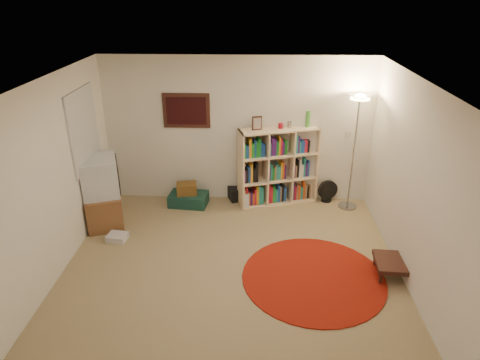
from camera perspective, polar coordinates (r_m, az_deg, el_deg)
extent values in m
cube|color=#967F58|center=(5.81, -1.24, -12.49)|extent=(4.50, 4.50, 0.02)
cube|color=white|center=(4.74, -1.52, 12.60)|extent=(4.50, 4.50, 0.02)
cube|color=white|center=(7.25, -0.29, 6.56)|extent=(4.50, 0.02, 2.50)
cube|color=white|center=(3.28, -3.87, -18.72)|extent=(4.50, 0.02, 2.50)
cube|color=white|center=(5.75, -24.48, -0.75)|extent=(0.02, 4.50, 2.50)
cube|color=white|center=(5.50, 22.83, -1.54)|extent=(0.02, 4.50, 2.50)
cube|color=#321711|center=(7.21, -7.16, 9.16)|extent=(0.78, 0.04, 0.58)
cube|color=#380B0D|center=(7.19, -7.18, 9.12)|extent=(0.66, 0.01, 0.46)
cube|color=white|center=(6.73, -20.15, 6.29)|extent=(0.03, 1.00, 1.20)
cube|color=beige|center=(7.40, 14.24, 5.77)|extent=(0.08, 0.01, 0.12)
cube|color=#FFD9AA|center=(7.61, 4.89, -2.70)|extent=(1.40, 0.76, 0.03)
cube|color=#FFD9AA|center=(7.11, 5.27, 6.75)|extent=(1.40, 0.76, 0.03)
cube|color=#FFD9AA|center=(7.15, 0.11, 1.35)|extent=(0.14, 0.38, 1.34)
cube|color=#FFD9AA|center=(7.58, 9.76, 2.34)|extent=(0.14, 0.38, 1.34)
cube|color=#FFD9AA|center=(7.50, 4.61, 2.39)|extent=(1.29, 0.42, 1.34)
cube|color=#FFD9AA|center=(7.27, 3.41, 1.69)|extent=(0.14, 0.36, 1.29)
cube|color=#FFD9AA|center=(7.41, 6.70, 2.03)|extent=(0.14, 0.36, 1.29)
cube|color=#FFD9AA|center=(7.43, 5.01, 0.27)|extent=(1.34, 0.73, 0.03)
cube|color=#FFD9AA|center=(7.25, 5.14, 3.49)|extent=(1.34, 0.73, 0.03)
cube|color=orange|center=(7.34, 0.45, -2.28)|extent=(0.08, 0.16, 0.29)
cube|color=#B81A30|center=(7.33, 0.77, -2.06)|extent=(0.08, 0.16, 0.34)
cube|color=#D34F1A|center=(7.37, 1.09, -2.40)|extent=(0.08, 0.16, 0.23)
cube|color=#441A69|center=(7.38, 1.40, -2.36)|extent=(0.08, 0.16, 0.23)
cube|color=#D34F1A|center=(7.39, 1.67, -2.39)|extent=(0.08, 0.16, 0.21)
cube|color=#B81A30|center=(7.39, 1.94, -2.12)|extent=(0.07, 0.16, 0.29)
cube|color=orange|center=(7.39, 2.22, -1.91)|extent=(0.08, 0.16, 0.33)
cube|color=teal|center=(7.40, 2.53, -1.84)|extent=(0.08, 0.16, 0.34)
cube|color=teal|center=(7.41, 2.85, -1.91)|extent=(0.08, 0.16, 0.31)
cube|color=#441A69|center=(7.17, 0.47, 0.55)|extent=(0.09, 0.16, 0.22)
cube|color=black|center=(7.17, 0.81, 0.66)|extent=(0.08, 0.16, 0.24)
cube|color=#1A479E|center=(7.17, 1.11, 0.85)|extent=(0.08, 0.16, 0.28)
cube|color=orange|center=(7.18, 1.42, 1.04)|extent=(0.08, 0.16, 0.32)
cube|color=black|center=(7.20, 1.75, 0.80)|extent=(0.09, 0.16, 0.25)
cube|color=black|center=(7.20, 2.11, 1.15)|extent=(0.09, 0.16, 0.33)
cube|color=#1A8325|center=(6.99, 0.48, 3.98)|extent=(0.09, 0.16, 0.27)
cube|color=#1A479E|center=(7.01, 0.87, 3.84)|extent=(0.09, 0.16, 0.22)
cube|color=orange|center=(7.00, 1.24, 4.31)|extent=(0.08, 0.16, 0.33)
cube|color=#1A8325|center=(7.03, 1.60, 4.04)|extent=(0.09, 0.16, 0.25)
cube|color=#1A479E|center=(7.03, 1.91, 4.26)|extent=(0.07, 0.15, 0.30)
cube|color=#1A8325|center=(7.05, 2.14, 4.17)|extent=(0.07, 0.15, 0.28)
cube|color=#1A8325|center=(7.05, 2.45, 4.39)|extent=(0.09, 0.16, 0.32)
cube|color=#1A479E|center=(7.07, 2.75, 4.19)|extent=(0.07, 0.15, 0.27)
cube|color=#1A479E|center=(7.09, 3.03, 4.06)|extent=(0.08, 0.16, 0.22)
cube|color=#B81A30|center=(7.45, 3.77, -1.74)|extent=(0.08, 0.16, 0.33)
cube|color=#B81A30|center=(7.47, 4.07, -1.80)|extent=(0.08, 0.16, 0.30)
cube|color=#1A8325|center=(7.48, 4.40, -1.74)|extent=(0.09, 0.16, 0.31)
cube|color=teal|center=(7.51, 4.71, -1.96)|extent=(0.08, 0.16, 0.23)
cube|color=#1A479E|center=(7.50, 5.04, -1.65)|extent=(0.09, 0.16, 0.31)
cube|color=#916D4F|center=(7.52, 5.31, -1.73)|extent=(0.07, 0.15, 0.27)
cube|color=black|center=(7.53, 5.55, -1.59)|extent=(0.08, 0.16, 0.31)
cube|color=#1A479E|center=(7.55, 5.83, -1.72)|extent=(0.09, 0.16, 0.26)
cube|color=#441A69|center=(7.28, 3.81, 0.96)|extent=(0.07, 0.15, 0.23)
cube|color=teal|center=(7.28, 4.06, 1.17)|extent=(0.08, 0.16, 0.28)
cube|color=#1A8325|center=(7.31, 4.32, 0.97)|extent=(0.08, 0.16, 0.22)
cube|color=#916D4F|center=(7.31, 4.58, 1.13)|extent=(0.07, 0.16, 0.25)
cube|color=teal|center=(7.31, 4.81, 1.25)|extent=(0.07, 0.15, 0.28)
cube|color=teal|center=(7.34, 5.09, 1.09)|extent=(0.09, 0.16, 0.23)
cube|color=orange|center=(7.34, 5.40, 1.39)|extent=(0.07, 0.15, 0.30)
cube|color=#D34F1A|center=(7.35, 5.64, 1.40)|extent=(0.08, 0.16, 0.30)
cube|color=#441A69|center=(7.37, 5.87, 1.23)|extent=(0.07, 0.15, 0.24)
cube|color=teal|center=(7.12, 3.89, 4.16)|extent=(0.07, 0.15, 0.23)
cube|color=#441A69|center=(7.12, 4.18, 4.51)|extent=(0.08, 0.16, 0.32)
cube|color=#441A69|center=(7.13, 4.53, 4.49)|extent=(0.09, 0.16, 0.30)
cube|color=#1A8325|center=(7.16, 4.87, 4.32)|extent=(0.08, 0.16, 0.25)
cube|color=orange|center=(7.16, 5.14, 4.62)|extent=(0.07, 0.15, 0.32)
cube|color=#B81A30|center=(7.17, 5.38, 4.51)|extent=(0.07, 0.16, 0.29)
cube|color=#441A69|center=(7.19, 5.64, 4.32)|extent=(0.08, 0.16, 0.23)
cube|color=#1A8325|center=(7.21, 5.96, 4.41)|extent=(0.09, 0.16, 0.25)
cube|color=#441A69|center=(7.59, 6.96, -1.35)|extent=(0.08, 0.16, 0.33)
cube|color=#B81A30|center=(7.62, 7.21, -1.57)|extent=(0.08, 0.16, 0.25)
cube|color=#916D4F|center=(7.62, 7.45, -1.42)|extent=(0.07, 0.15, 0.29)
cube|color=#D34F1A|center=(7.64, 7.71, -1.48)|extent=(0.09, 0.16, 0.26)
cube|color=teal|center=(7.67, 8.02, -1.55)|extent=(0.09, 0.16, 0.23)
cube|color=#D34F1A|center=(7.66, 8.33, -1.21)|extent=(0.08, 0.16, 0.32)
cube|color=#916D4F|center=(7.69, 8.60, -1.34)|extent=(0.08, 0.16, 0.27)
cube|color=black|center=(7.72, 8.86, -1.50)|extent=(0.08, 0.16, 0.21)
cube|color=#916D4F|center=(7.72, 9.12, -1.34)|extent=(0.07, 0.16, 0.25)
cube|color=#441A69|center=(7.43, 7.08, 1.28)|extent=(0.07, 0.16, 0.22)
cube|color=#916D4F|center=(7.44, 7.30, 1.31)|extent=(0.07, 0.15, 0.22)
cube|color=black|center=(7.44, 7.56, 1.64)|extent=(0.08, 0.16, 0.31)
cube|color=white|center=(7.45, 7.84, 1.75)|extent=(0.08, 0.16, 0.33)
cube|color=white|center=(7.48, 8.11, 1.39)|extent=(0.08, 0.16, 0.22)
cube|color=teal|center=(7.47, 8.42, 1.86)|extent=(0.07, 0.16, 0.34)
cube|color=#441A69|center=(7.51, 8.65, 1.54)|extent=(0.08, 0.16, 0.25)
cube|color=#1A479E|center=(7.51, 8.90, 1.70)|extent=(0.07, 0.16, 0.29)
cube|color=teal|center=(7.26, 7.35, 4.84)|extent=(0.09, 0.16, 0.33)
cube|color=#441A69|center=(7.28, 7.65, 4.77)|extent=(0.07, 0.15, 0.31)
cube|color=teal|center=(7.30, 7.84, 4.44)|extent=(0.07, 0.15, 0.21)
cube|color=#1A479E|center=(7.31, 8.07, 4.53)|extent=(0.07, 0.15, 0.23)
cube|color=#1A479E|center=(7.32, 8.29, 4.51)|extent=(0.07, 0.15, 0.22)
cube|color=#B81A30|center=(7.34, 8.60, 4.55)|extent=(0.09, 0.16, 0.23)
cube|color=black|center=(7.36, 8.92, 4.57)|extent=(0.08, 0.16, 0.22)
cube|color=#321711|center=(6.97, 2.26, 7.59)|extent=(0.16, 0.07, 0.23)
cube|color=gray|center=(6.96, 2.30, 7.55)|extent=(0.12, 0.05, 0.18)
cylinder|color=#AB0F20|center=(7.10, 5.43, 7.21)|extent=(0.10, 0.10, 0.09)
cylinder|color=#959397|center=(7.15, 6.60, 7.36)|extent=(0.08, 0.08, 0.11)
cylinder|color=#55B144|center=(7.21, 9.04, 8.04)|extent=(0.10, 0.10, 0.27)
cylinder|color=#55B144|center=(7.30, 9.53, 8.22)|extent=(0.10, 0.10, 0.27)
cylinder|color=#959397|center=(7.62, 14.11, -3.37)|extent=(0.35, 0.35, 0.03)
cylinder|color=#959397|center=(7.25, 14.86, 3.14)|extent=(0.03, 0.03, 1.83)
cone|color=#959397|center=(6.97, 15.70, 10.37)|extent=(0.42, 0.42, 0.15)
cylinder|color=#FFD88C|center=(6.97, 15.71, 10.41)|extent=(0.34, 0.34, 0.02)
cylinder|color=black|center=(7.74, 11.41, -2.64)|extent=(0.23, 0.23, 0.03)
cylinder|color=black|center=(7.70, 11.46, -2.06)|extent=(0.05, 0.05, 0.14)
cylinder|color=black|center=(7.63, 11.61, -1.30)|extent=(0.35, 0.18, 0.35)
cube|color=brown|center=(7.14, -17.63, -3.57)|extent=(0.76, 0.90, 0.53)
cube|color=silver|center=(6.90, -18.22, 0.51)|extent=(0.71, 0.78, 0.58)
cube|color=black|center=(6.90, -15.99, 0.80)|extent=(0.20, 0.52, 0.49)
cube|color=black|center=(6.90, -15.95, 0.80)|extent=(0.18, 0.46, 0.42)
cube|color=silver|center=(6.72, -16.04, -7.33)|extent=(0.31, 0.27, 0.09)
cube|color=#153930|center=(7.48, -6.87, -2.55)|extent=(0.69, 0.48, 0.21)
cube|color=brown|center=(7.40, -7.12, -1.14)|extent=(0.38, 0.30, 0.19)
cube|color=black|center=(7.61, -0.21, -1.77)|extent=(0.41, 0.37, 0.23)
cylinder|color=white|center=(7.30, 0.74, -2.77)|extent=(0.16, 0.16, 0.27)
cylinder|color=maroon|center=(5.81, 9.75, -12.69)|extent=(1.87, 1.87, 0.02)
cube|color=#321711|center=(6.02, 19.95, -10.31)|extent=(0.53, 0.53, 0.06)
cube|color=#321711|center=(5.87, 18.29, -12.29)|extent=(0.04, 0.04, 0.18)
cube|color=#321711|center=(5.98, 22.10, -12.25)|extent=(0.04, 0.04, 0.18)
cube|color=#321711|center=(6.19, 17.60, -10.10)|extent=(0.04, 0.04, 0.18)
cube|color=#321711|center=(6.29, 21.20, -10.10)|extent=(0.04, 0.04, 0.18)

